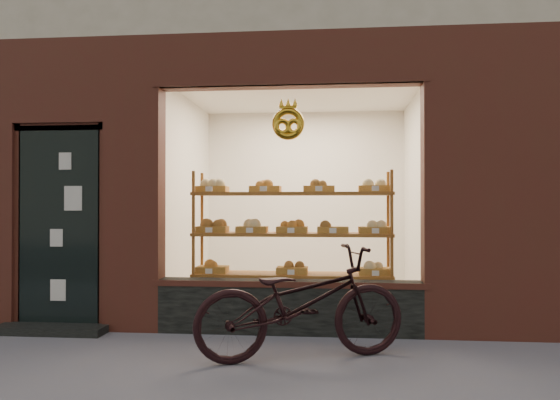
# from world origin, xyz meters

# --- Properties ---
(display_shelf) EXTENTS (2.20, 0.45, 1.70)m
(display_shelf) POSITION_xyz_m (0.45, 2.55, 0.87)
(display_shelf) COLOR brown
(display_shelf) RESTS_ON ground
(bicycle) EXTENTS (1.96, 1.22, 0.97)m
(bicycle) POSITION_xyz_m (0.63, 1.20, 0.49)
(bicycle) COLOR black
(bicycle) RESTS_ON ground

